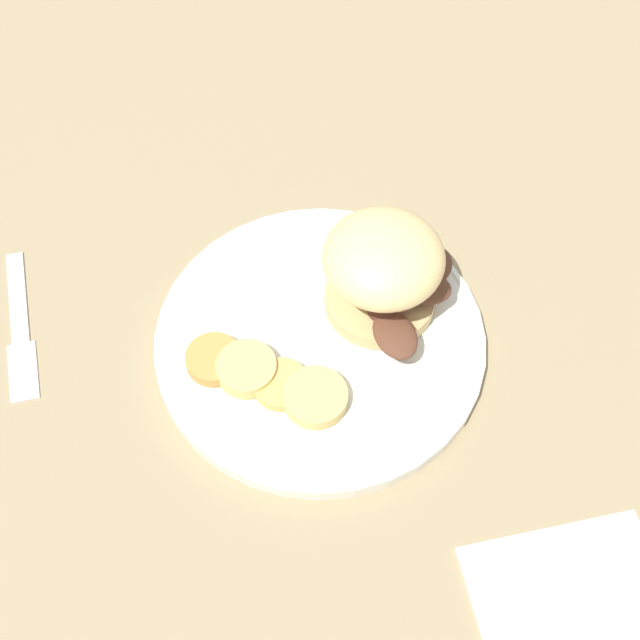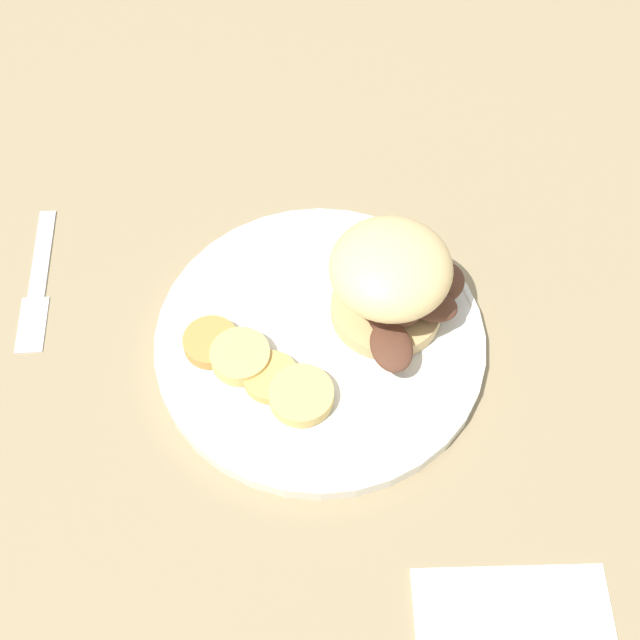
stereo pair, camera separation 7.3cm
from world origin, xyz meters
The scene contains 9 objects.
ground_plane centered at (0.00, 0.00, 0.00)m, with size 4.00×4.00×0.00m, color #937F5B.
dinner_plate centered at (0.00, 0.00, 0.01)m, with size 0.28×0.28×0.02m.
sandwich centered at (0.04, 0.05, 0.06)m, with size 0.12×0.13×0.09m.
potato_round_0 centered at (-0.04, -0.06, 0.02)m, with size 0.05×0.05×0.01m, color #DBB766.
potato_round_1 centered at (-0.01, -0.06, 0.02)m, with size 0.05×0.05×0.01m, color tan.
potato_round_2 centered at (-0.07, -0.06, 0.02)m, with size 0.05×0.05×0.01m, color #BC8942.
potato_round_3 centered at (0.02, -0.06, 0.02)m, with size 0.05×0.05×0.01m, color #DBB766.
fork centered at (-0.25, -0.09, 0.00)m, with size 0.11×0.14×0.00m.
napkin centered at (0.25, -0.12, 0.00)m, with size 0.14×0.09×0.01m, color white.
Camera 1 is at (0.15, -0.37, 0.66)m, focal length 50.00 mm.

